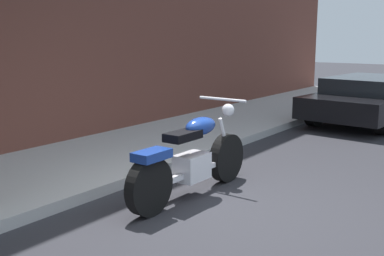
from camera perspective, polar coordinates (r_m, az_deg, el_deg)
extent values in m
plane|color=#28282D|center=(5.41, 2.98, -10.14)|extent=(60.00, 60.00, 0.00)
cube|color=#ADADAD|center=(7.11, -15.35, -4.76)|extent=(24.83, 2.41, 0.14)
cylinder|color=black|center=(6.50, 4.11, -3.53)|extent=(0.65, 0.14, 0.65)
cylinder|color=black|center=(5.29, -5.08, -6.94)|extent=(0.65, 0.14, 0.65)
cube|color=silver|center=(5.86, 0.00, -4.61)|extent=(0.44, 0.28, 0.32)
cube|color=silver|center=(5.88, 0.00, -5.26)|extent=(1.41, 0.09, 0.06)
ellipsoid|color=navy|center=(5.89, 1.04, 0.23)|extent=(0.52, 0.26, 0.22)
cube|color=black|center=(5.62, -1.09, -0.92)|extent=(0.48, 0.24, 0.10)
cube|color=navy|center=(5.23, -4.78, -3.21)|extent=(0.44, 0.24, 0.10)
cylinder|color=silver|center=(6.38, 3.86, -1.20)|extent=(0.27, 0.05, 0.58)
cylinder|color=silver|center=(6.24, 3.62, 3.42)|extent=(0.04, 0.70, 0.04)
sphere|color=silver|center=(6.38, 4.29, 2.12)|extent=(0.17, 0.17, 0.17)
cylinder|color=silver|center=(5.79, -2.76, -5.84)|extent=(0.80, 0.10, 0.09)
cylinder|color=black|center=(13.18, 19.50, 3.22)|extent=(0.66, 0.27, 0.64)
cylinder|color=black|center=(10.78, 14.33, 1.92)|extent=(0.66, 0.27, 0.64)
cylinder|color=black|center=(10.22, 21.80, 0.99)|extent=(0.66, 0.27, 0.64)
cube|color=black|center=(11.67, 20.55, 2.95)|extent=(4.27, 2.12, 0.45)
cube|color=#1E2328|center=(11.54, 20.50, 4.70)|extent=(2.27, 1.74, 0.40)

